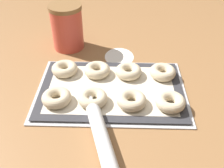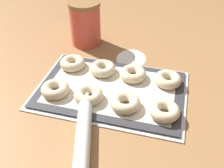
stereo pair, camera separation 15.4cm
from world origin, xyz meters
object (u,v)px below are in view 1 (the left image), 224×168
(flour_canister, at_px, (67,27))
(rolling_pin, at_px, (104,145))
(bagel_back_far_right, at_px, (163,72))
(bagel_front_far_right, at_px, (170,102))
(baking_tray, at_px, (112,89))
(bagel_front_mid_left, at_px, (93,98))
(bagel_front_far_left, at_px, (56,98))
(bagel_back_mid_right, at_px, (128,71))
(bagel_front_mid_right, at_px, (131,100))
(bagel_back_far_left, at_px, (65,69))
(bagel_back_mid_left, at_px, (97,70))

(flour_canister, height_order, rolling_pin, flour_canister)
(bagel_back_far_right, bearing_deg, bagel_front_far_right, -88.23)
(baking_tray, height_order, bagel_front_far_right, bagel_front_far_right)
(bagel_front_mid_left, height_order, rolling_pin, bagel_front_mid_left)
(bagel_front_far_left, relative_size, rolling_pin, 0.23)
(bagel_front_far_right, height_order, rolling_pin, bagel_front_far_right)
(bagel_front_far_right, relative_size, bagel_back_mid_right, 1.00)
(bagel_back_mid_right, bearing_deg, bagel_front_mid_right, -87.71)
(baking_tray, xyz_separation_m, bagel_back_far_left, (-0.17, 0.08, 0.02))
(bagel_front_mid_right, distance_m, bagel_back_far_left, 0.28)
(flour_canister, xyz_separation_m, rolling_pin, (0.17, -0.53, -0.07))
(baking_tray, distance_m, bagel_back_mid_right, 0.09)
(bagel_back_mid_right, height_order, bagel_back_far_right, same)
(baking_tray, distance_m, bagel_front_far_right, 0.20)
(bagel_back_far_right, bearing_deg, bagel_front_far_left, -157.37)
(bagel_front_mid_right, xyz_separation_m, rolling_pin, (-0.08, -0.17, -0.01))
(bagel_front_mid_left, bearing_deg, bagel_back_mid_right, 52.00)
(bagel_front_mid_left, relative_size, flour_canister, 0.50)
(bagel_back_mid_left, relative_size, flour_canister, 0.50)
(bagel_back_far_right, bearing_deg, bagel_back_mid_left, 178.66)
(baking_tray, bearing_deg, bagel_back_mid_left, 125.38)
(bagel_back_mid_left, xyz_separation_m, rolling_pin, (0.04, -0.32, -0.01))
(bagel_back_mid_left, relative_size, bagel_back_mid_right, 1.00)
(baking_tray, bearing_deg, bagel_front_far_left, -156.99)
(bagel_front_far_right, height_order, flour_canister, flour_canister)
(bagel_front_far_left, height_order, rolling_pin, bagel_front_far_left)
(bagel_front_mid_right, height_order, bagel_back_mid_right, same)
(rolling_pin, bearing_deg, bagel_front_far_left, 132.06)
(bagel_front_mid_left, bearing_deg, bagel_back_far_right, 31.72)
(baking_tray, relative_size, flour_canister, 2.73)
(bagel_front_far_left, height_order, bagel_front_far_right, same)
(flour_canister, bearing_deg, bagel_back_far_left, -85.15)
(baking_tray, distance_m, flour_canister, 0.35)
(baking_tray, relative_size, bagel_front_far_right, 5.40)
(baking_tray, xyz_separation_m, bagel_front_far_left, (-0.17, -0.07, 0.02))
(baking_tray, xyz_separation_m, bagel_back_mid_right, (0.06, 0.07, 0.02))
(bagel_front_far_right, bearing_deg, rolling_pin, -140.06)
(bagel_front_mid_right, height_order, bagel_back_far_left, same)
(bagel_front_mid_left, height_order, bagel_front_mid_right, same)
(baking_tray, xyz_separation_m, flour_canister, (-0.19, 0.28, 0.09))
(baking_tray, height_order, bagel_front_mid_left, bagel_front_mid_left)
(rolling_pin, bearing_deg, bagel_front_far_right, 39.94)
(bagel_back_mid_left, bearing_deg, baking_tray, -54.62)
(bagel_front_far_right, relative_size, flour_canister, 0.50)
(bagel_back_mid_right, distance_m, bagel_back_far_right, 0.12)
(baking_tray, bearing_deg, bagel_front_far_right, -24.42)
(bagel_front_far_right, distance_m, bagel_back_far_right, 0.15)
(bagel_back_far_left, xyz_separation_m, rolling_pin, (0.16, -0.33, -0.01))
(bagel_front_far_left, xyz_separation_m, bagel_back_mid_right, (0.23, 0.14, 0.00))
(bagel_front_far_right, bearing_deg, flour_canister, 135.35)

